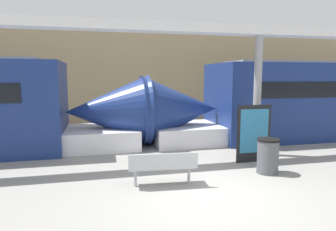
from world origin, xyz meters
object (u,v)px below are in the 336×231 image
(train_left, at_px, (331,101))
(poster_board, at_px, (254,133))
(trash_bin, at_px, (268,156))
(support_column_near, at_px, (257,96))
(bench_near, at_px, (163,165))

(train_left, bearing_deg, poster_board, -150.25)
(train_left, xyz_separation_m, trash_bin, (-5.61, -4.18, -1.03))
(trash_bin, relative_size, poster_board, 0.54)
(trash_bin, distance_m, support_column_near, 2.47)
(train_left, bearing_deg, support_column_near, -154.80)
(train_left, relative_size, support_column_near, 4.29)
(train_left, height_order, bench_near, train_left)
(bench_near, height_order, poster_board, poster_board)
(bench_near, relative_size, support_column_near, 0.43)
(support_column_near, bearing_deg, bench_near, -149.25)
(bench_near, relative_size, trash_bin, 1.75)
(poster_board, distance_m, support_column_near, 1.43)
(train_left, relative_size, trash_bin, 17.67)
(poster_board, bearing_deg, support_column_near, 56.47)
(support_column_near, bearing_deg, train_left, 25.20)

